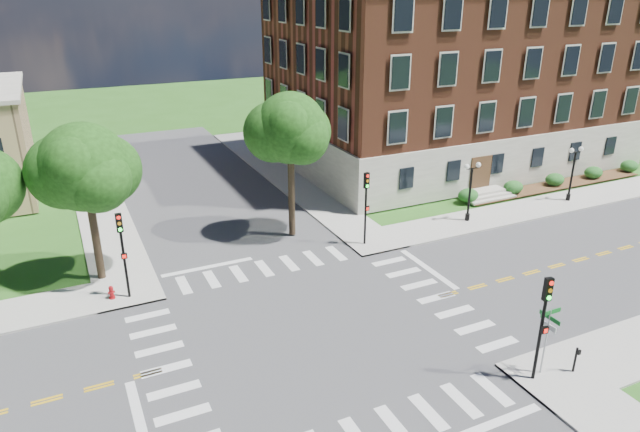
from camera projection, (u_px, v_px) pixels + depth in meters
name	position (u px, v px, depth m)	size (l,w,h in m)	color
ground	(315.00, 330.00, 27.87)	(160.00, 160.00, 0.00)	#295A19
road_ew	(315.00, 330.00, 27.87)	(90.00, 12.00, 0.01)	#3D3D3F
road_ns	(315.00, 330.00, 27.86)	(12.00, 90.00, 0.01)	#3D3D3F
sidewalk_ne	(406.00, 190.00, 46.82)	(34.00, 34.00, 0.12)	#9E9B93
crosswalk_east	(436.00, 298.00, 30.72)	(2.20, 10.20, 0.02)	silver
stop_bar_east	(428.00, 269.00, 33.87)	(0.40, 5.50, 0.00)	silver
main_building	(450.00, 71.00, 52.68)	(30.60, 22.40, 16.50)	#9D978B
shrub_row	(554.00, 187.00, 47.62)	(18.00, 2.00, 1.30)	#1A501C
tree_c	(84.00, 167.00, 30.19)	(4.80, 4.80, 8.99)	black
tree_d	(290.00, 129.00, 35.67)	(4.53, 4.53, 9.51)	black
traffic_signal_se	(544.00, 316.00, 23.10)	(0.36, 0.41, 4.80)	black
traffic_signal_ne	(366.00, 199.00, 35.76)	(0.36, 0.41, 4.80)	black
traffic_signal_nw	(122.00, 245.00, 29.45)	(0.32, 0.35, 4.80)	black
twin_lamp_west	(470.00, 188.00, 39.68)	(1.36, 0.36, 4.23)	black
twin_lamp_east	(573.00, 171.00, 43.50)	(1.36, 0.36, 4.23)	black
street_sign_pole	(548.00, 329.00, 23.79)	(1.10, 1.10, 3.10)	gray
push_button_post	(576.00, 358.00, 24.41)	(0.14, 0.21, 1.20)	black
fire_hydrant	(112.00, 293.00, 30.30)	(0.35, 0.35, 0.75)	maroon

